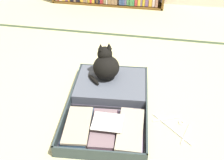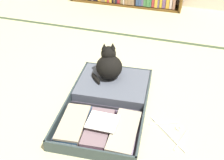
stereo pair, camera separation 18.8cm
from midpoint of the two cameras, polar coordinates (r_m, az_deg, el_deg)
ground_plane at (r=2.04m, az=1.33°, el=-7.52°), size 10.00×10.00×0.00m
tatami_border at (r=3.10m, az=8.16°, el=8.82°), size 4.80×0.05×0.00m
open_suitcase at (r=2.11m, az=1.71°, el=-4.28°), size 0.67×1.00×0.09m
black_cat at (r=2.21m, az=1.76°, el=3.11°), size 0.30×0.29×0.29m
clothes_hanger at (r=1.98m, az=15.00°, el=-10.54°), size 0.28×0.27×0.01m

